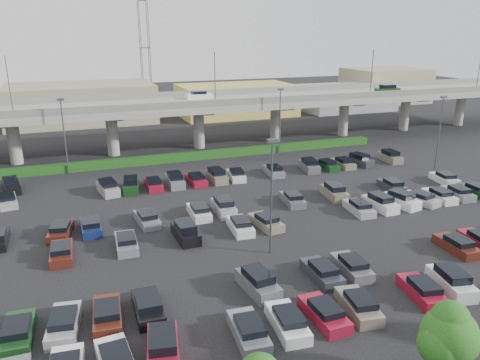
% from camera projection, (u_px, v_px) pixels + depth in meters
% --- Properties ---
extents(ground, '(280.00, 280.00, 0.00)m').
position_uv_depth(ground, '(238.00, 220.00, 48.51)').
color(ground, black).
extents(overpass, '(150.00, 13.00, 15.80)m').
position_uv_depth(overpass, '(167.00, 108.00, 74.81)').
color(overpass, gray).
rests_on(overpass, ground).
extents(hedge, '(66.00, 1.60, 1.10)m').
position_uv_depth(hedge, '(180.00, 157.00, 70.61)').
color(hedge, '#1B4113').
rests_on(hedge, ground).
extents(tree_row, '(65.07, 3.66, 5.94)m').
position_uv_depth(tree_row, '(432.00, 341.00, 24.05)').
color(tree_row, '#332316').
rests_on(tree_row, ground).
extents(parked_cars, '(63.07, 41.67, 1.67)m').
position_uv_depth(parked_cars, '(239.00, 228.00, 44.97)').
color(parked_cars, navy).
rests_on(parked_cars, ground).
extents(light_poles, '(66.90, 48.38, 10.30)m').
position_uv_depth(light_poles, '(193.00, 161.00, 47.00)').
color(light_poles, '#434348').
rests_on(light_poles, ground).
extents(distant_buildings, '(138.00, 24.00, 9.00)m').
position_uv_depth(distant_buildings, '(194.00, 100.00, 106.62)').
color(distant_buildings, gray).
rests_on(distant_buildings, ground).
extents(comm_tower, '(2.40, 2.40, 30.00)m').
position_uv_depth(comm_tower, '(145.00, 45.00, 111.04)').
color(comm_tower, '#434348').
rests_on(comm_tower, ground).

